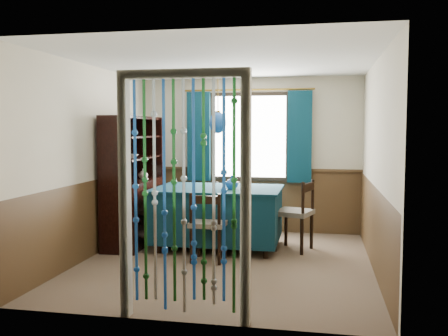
% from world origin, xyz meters
% --- Properties ---
extents(floor, '(4.00, 4.00, 0.00)m').
position_xyz_m(floor, '(0.00, 0.00, 0.00)').
color(floor, brown).
rests_on(floor, ground).
extents(ceiling, '(4.00, 4.00, 0.00)m').
position_xyz_m(ceiling, '(0.00, 0.00, 2.50)').
color(ceiling, silver).
rests_on(ceiling, ground).
extents(wall_back, '(3.60, 0.00, 3.60)m').
position_xyz_m(wall_back, '(0.00, 2.00, 1.25)').
color(wall_back, beige).
rests_on(wall_back, ground).
extents(wall_front, '(3.60, 0.00, 3.60)m').
position_xyz_m(wall_front, '(0.00, -2.00, 1.25)').
color(wall_front, beige).
rests_on(wall_front, ground).
extents(wall_left, '(0.00, 4.00, 4.00)m').
position_xyz_m(wall_left, '(-1.80, 0.00, 1.25)').
color(wall_left, beige).
rests_on(wall_left, ground).
extents(wall_right, '(0.00, 4.00, 4.00)m').
position_xyz_m(wall_right, '(1.80, 0.00, 1.25)').
color(wall_right, beige).
rests_on(wall_right, ground).
extents(wainscot_back, '(3.60, 0.00, 3.60)m').
position_xyz_m(wainscot_back, '(0.00, 1.99, 0.50)').
color(wainscot_back, '#4A321C').
rests_on(wainscot_back, ground).
extents(wainscot_front, '(3.60, 0.00, 3.60)m').
position_xyz_m(wainscot_front, '(0.00, -1.99, 0.50)').
color(wainscot_front, '#4A321C').
rests_on(wainscot_front, ground).
extents(wainscot_left, '(0.00, 4.00, 4.00)m').
position_xyz_m(wainscot_left, '(-1.79, 0.00, 0.50)').
color(wainscot_left, '#4A321C').
rests_on(wainscot_left, ground).
extents(wainscot_right, '(0.00, 4.00, 4.00)m').
position_xyz_m(wainscot_right, '(1.79, 0.00, 0.50)').
color(wainscot_right, '#4A321C').
rests_on(wainscot_right, ground).
extents(window, '(1.32, 0.12, 1.42)m').
position_xyz_m(window, '(0.00, 1.95, 1.55)').
color(window, black).
rests_on(window, wall_back).
extents(doorway, '(1.16, 0.12, 2.18)m').
position_xyz_m(doorway, '(0.00, -1.94, 1.05)').
color(doorway, silver).
rests_on(doorway, ground).
extents(dining_table, '(1.77, 1.22, 0.85)m').
position_xyz_m(dining_table, '(-0.26, 0.74, 0.49)').
color(dining_table, '#0B2B3A').
rests_on(dining_table, floor).
extents(chair_near, '(0.45, 0.43, 0.89)m').
position_xyz_m(chair_near, '(-0.23, -0.01, 0.47)').
color(chair_near, black).
rests_on(chair_near, floor).
extents(chair_far, '(0.48, 0.46, 0.84)m').
position_xyz_m(chair_far, '(-0.25, 1.44, 0.45)').
color(chair_far, black).
rests_on(chair_far, floor).
extents(chair_left, '(0.46, 0.47, 0.91)m').
position_xyz_m(chair_left, '(-1.27, 0.77, 0.48)').
color(chair_left, black).
rests_on(chair_left, floor).
extents(chair_right, '(0.58, 0.60, 0.98)m').
position_xyz_m(chair_right, '(0.83, 0.78, 0.52)').
color(chair_right, black).
rests_on(chair_right, floor).
extents(sideboard, '(0.54, 1.44, 1.85)m').
position_xyz_m(sideboard, '(-1.53, 0.76, 0.63)').
color(sideboard, black).
rests_on(sideboard, floor).
extents(pendant_lamp, '(0.24, 0.24, 0.89)m').
position_xyz_m(pendant_lamp, '(-0.26, 0.74, 1.76)').
color(pendant_lamp, olive).
rests_on(pendant_lamp, ceiling).
extents(vase_table, '(0.17, 0.17, 0.17)m').
position_xyz_m(vase_table, '(-0.04, 0.61, 0.94)').
color(vase_table, '#154996').
rests_on(vase_table, dining_table).
extents(bowl_shelf, '(0.25, 0.25, 0.06)m').
position_xyz_m(bowl_shelf, '(-1.47, 0.55, 1.30)').
color(bowl_shelf, beige).
rests_on(bowl_shelf, sideboard).
extents(vase_sideboard, '(0.19, 0.19, 0.17)m').
position_xyz_m(vase_sideboard, '(-1.47, 1.04, 1.01)').
color(vase_sideboard, beige).
rests_on(vase_sideboard, sideboard).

